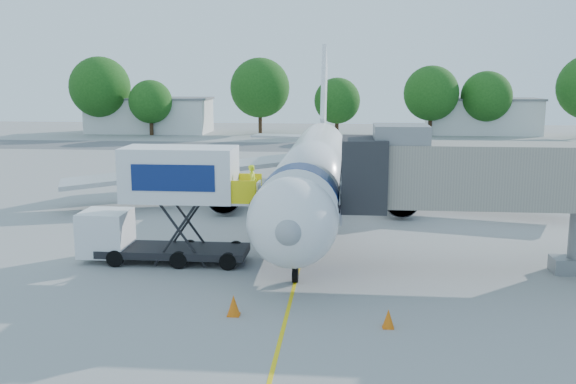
# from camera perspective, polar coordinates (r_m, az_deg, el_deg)

# --- Properties ---
(ground) EXTENTS (160.00, 160.00, 0.00)m
(ground) POSITION_cam_1_polar(r_m,az_deg,el_deg) (36.95, 1.86, -3.36)
(ground) COLOR gray
(ground) RESTS_ON ground
(guidance_line) EXTENTS (0.15, 70.00, 0.01)m
(guidance_line) POSITION_cam_1_polar(r_m,az_deg,el_deg) (36.95, 1.86, -3.35)
(guidance_line) COLOR yellow
(guidance_line) RESTS_ON ground
(taxiway_strip) EXTENTS (120.00, 10.00, 0.01)m
(taxiway_strip) POSITION_cam_1_polar(r_m,az_deg,el_deg) (78.34, 3.76, 3.98)
(taxiway_strip) COLOR #59595B
(taxiway_strip) RESTS_ON ground
(aircraft) EXTENTS (34.17, 37.73, 11.35)m
(aircraft) POSITION_cam_1_polar(r_m,az_deg,el_deg) (40.42, 2.25, 2.10)
(aircraft) COLOR white
(aircraft) RESTS_ON ground
(jet_bridge) EXTENTS (13.90, 3.20, 6.60)m
(jet_bridge) POSITION_cam_1_polar(r_m,az_deg,el_deg) (29.74, 16.62, 1.36)
(jet_bridge) COLOR gray
(jet_bridge) RESTS_ON ground
(catering_hiloader) EXTENTS (8.50, 2.44, 5.50)m
(catering_hiloader) POSITION_cam_1_polar(r_m,az_deg,el_deg) (30.62, -10.73, -1.15)
(catering_hiloader) COLOR black
(catering_hiloader) RESTS_ON ground
(ground_tug) EXTENTS (3.74, 2.23, 1.42)m
(ground_tug) POSITION_cam_1_polar(r_m,az_deg,el_deg) (21.07, 10.58, -12.26)
(ground_tug) COLOR silver
(ground_tug) RESTS_ON ground
(safety_cone_a) EXTENTS (0.43, 0.43, 0.69)m
(safety_cone_a) POSITION_cam_1_polar(r_m,az_deg,el_deg) (23.28, 8.91, -11.08)
(safety_cone_a) COLOR #DC600B
(safety_cone_a) RESTS_ON ground
(safety_cone_b) EXTENTS (0.50, 0.50, 0.79)m
(safety_cone_b) POSITION_cam_1_polar(r_m,az_deg,el_deg) (24.17, -4.86, -10.03)
(safety_cone_b) COLOR #DC600B
(safety_cone_b) RESTS_ON ground
(outbuilding_left) EXTENTS (18.40, 8.40, 5.30)m
(outbuilding_left) POSITION_cam_1_polar(r_m,az_deg,el_deg) (100.63, -12.17, 6.72)
(outbuilding_left) COLOR silver
(outbuilding_left) RESTS_ON ground
(outbuilding_right) EXTENTS (16.40, 7.40, 5.30)m
(outbuilding_right) POSITION_cam_1_polar(r_m,az_deg,el_deg) (100.00, 16.90, 6.48)
(outbuilding_right) COLOR silver
(outbuilding_right) RESTS_ON ground
(tree_a) EXTENTS (8.91, 8.91, 11.36)m
(tree_a) POSITION_cam_1_polar(r_m,az_deg,el_deg) (99.62, -16.38, 8.94)
(tree_a) COLOR #382314
(tree_a) RESTS_ON ground
(tree_b) EXTENTS (6.27, 6.27, 7.99)m
(tree_b) POSITION_cam_1_polar(r_m,az_deg,el_deg) (95.76, -12.13, 7.85)
(tree_b) COLOR #382314
(tree_b) RESTS_ON ground
(tree_c) EXTENTS (8.78, 8.78, 11.19)m
(tree_c) POSITION_cam_1_polar(r_m,az_deg,el_deg) (95.74, -2.51, 9.24)
(tree_c) COLOR #382314
(tree_c) RESTS_ON ground
(tree_d) EXTENTS (6.53, 6.53, 8.32)m
(tree_d) POSITION_cam_1_polar(r_m,az_deg,el_deg) (92.32, 4.39, 8.09)
(tree_d) COLOR #382314
(tree_d) RESTS_ON ground
(tree_e) EXTENTS (7.86, 7.86, 10.02)m
(tree_e) POSITION_cam_1_polar(r_m,az_deg,el_deg) (94.96, 12.62, 8.56)
(tree_e) COLOR #382314
(tree_e) RESTS_ON ground
(tree_f) EXTENTS (7.26, 7.26, 9.26)m
(tree_f) POSITION_cam_1_polar(r_m,az_deg,el_deg) (97.13, 17.22, 8.11)
(tree_f) COLOR #382314
(tree_f) RESTS_ON ground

